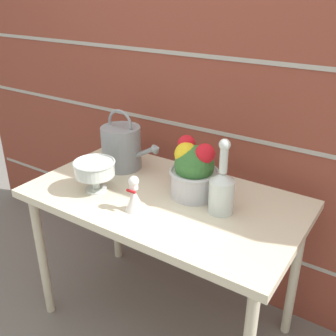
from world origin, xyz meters
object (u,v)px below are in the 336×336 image
at_px(glass_decanter, 222,189).
at_px(figurine_vase, 134,197).
at_px(crystal_pedestal_bowl, 95,170).
at_px(flower_planter, 194,170).
at_px(watering_can, 122,147).

xyz_separation_m(glass_decanter, figurine_vase, (-0.30, -0.19, -0.04)).
bearing_deg(crystal_pedestal_bowl, glass_decanter, 14.78).
xyz_separation_m(flower_planter, figurine_vase, (-0.13, -0.24, -0.06)).
bearing_deg(crystal_pedestal_bowl, figurine_vase, -9.17).
relative_size(watering_can, figurine_vase, 2.19).
distance_m(glass_decanter, figurine_vase, 0.35).
distance_m(flower_planter, glass_decanter, 0.18).
relative_size(watering_can, crystal_pedestal_bowl, 1.82).
distance_m(watering_can, figurine_vase, 0.43).
xyz_separation_m(watering_can, crystal_pedestal_bowl, (0.06, -0.26, -0.01)).
relative_size(watering_can, glass_decanter, 1.08).
xyz_separation_m(crystal_pedestal_bowl, figurine_vase, (0.25, -0.04, -0.04)).
xyz_separation_m(crystal_pedestal_bowl, flower_planter, (0.39, 0.20, 0.02)).
relative_size(crystal_pedestal_bowl, figurine_vase, 1.20).
bearing_deg(crystal_pedestal_bowl, flower_planter, 27.95).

